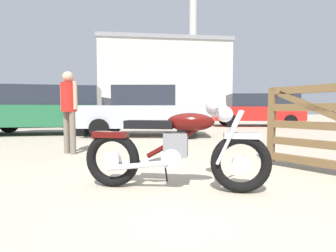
{
  "coord_description": "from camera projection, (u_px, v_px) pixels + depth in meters",
  "views": [
    {
      "loc": [
        -0.53,
        -2.43,
        0.89
      ],
      "look_at": [
        -0.12,
        1.17,
        0.65
      ],
      "focal_mm": 25.36,
      "sensor_mm": 36.0,
      "label": 1
    }
  ],
  "objects": [
    {
      "name": "dark_sedan_left",
      "position": [
        257.0,
        109.0,
        13.01
      ],
      "size": [
        4.9,
        2.45,
        1.74
      ],
      "rotation": [
        0.0,
        0.0,
        3.0
      ],
      "color": "black",
      "rests_on": "ground_plane"
    },
    {
      "name": "vintage_motorcycle",
      "position": [
        179.0,
        146.0,
        2.65
      ],
      "size": [
        2.04,
        0.74,
        1.07
      ],
      "rotation": [
        0.0,
        0.0,
        -0.26
      ],
      "color": "black",
      "rests_on": "ground_plane"
    },
    {
      "name": "industrial_building",
      "position": [
        164.0,
        80.0,
        35.06
      ],
      "size": [
        17.8,
        9.96,
        20.93
      ],
      "rotation": [
        0.0,
        0.0,
        -0.01
      ],
      "color": "beige",
      "rests_on": "ground_plane"
    },
    {
      "name": "silver_sedan_mid",
      "position": [
        146.0,
        112.0,
        8.12
      ],
      "size": [
        4.38,
        2.32,
        1.67
      ],
      "rotation": [
        0.0,
        0.0,
        3.02
      ],
      "color": "black",
      "rests_on": "ground_plane"
    },
    {
      "name": "blue_hatchback_right",
      "position": [
        92.0,
        111.0,
        15.42
      ],
      "size": [
        4.43,
        2.45,
        1.67
      ],
      "rotation": [
        0.0,
        0.0,
        -0.17
      ],
      "color": "black",
      "rests_on": "ground_plane"
    },
    {
      "name": "bystander",
      "position": [
        69.0,
        104.0,
        4.77
      ],
      "size": [
        0.39,
        0.3,
        1.66
      ],
      "rotation": [
        0.0,
        0.0,
        0.96
      ],
      "color": "#706656",
      "rests_on": "ground_plane"
    },
    {
      "name": "red_hatchback_near",
      "position": [
        45.0,
        109.0,
        8.69
      ],
      "size": [
        4.8,
        2.2,
        1.74
      ],
      "rotation": [
        0.0,
        0.0,
        3.2
      ],
      "color": "black",
      "rests_on": "ground_plane"
    },
    {
      "name": "white_estate_far",
      "position": [
        35.0,
        109.0,
        12.35
      ],
      "size": [
        4.93,
        2.55,
        1.74
      ],
      "rotation": [
        0.0,
        0.0,
        0.17
      ],
      "color": "black",
      "rests_on": "ground_plane"
    },
    {
      "name": "ground_plane",
      "position": [
        192.0,
        194.0,
        2.52
      ],
      "size": [
        80.0,
        80.0,
        0.0
      ],
      "primitive_type": "plane",
      "color": "tan"
    }
  ]
}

